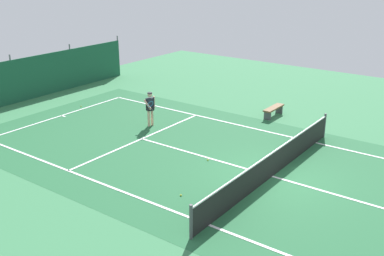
% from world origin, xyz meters
% --- Properties ---
extents(ground_plane, '(36.00, 36.00, 0.00)m').
position_xyz_m(ground_plane, '(0.00, 0.00, 0.00)').
color(ground_plane, '#387A4C').
extents(court_surface, '(11.02, 26.60, 0.01)m').
position_xyz_m(court_surface, '(0.00, 0.00, 0.00)').
color(court_surface, '#236038').
rests_on(court_surface, ground).
extents(tennis_net, '(10.12, 0.10, 1.10)m').
position_xyz_m(tennis_net, '(0.00, 0.00, 0.51)').
color(tennis_net, black).
rests_on(tennis_net, ground).
extents(back_fence, '(16.30, 0.98, 2.70)m').
position_xyz_m(back_fence, '(-0.00, 16.25, 0.67)').
color(back_fence, '#195138').
rests_on(back_fence, ground).
extents(tennis_player, '(0.80, 0.69, 1.64)m').
position_xyz_m(tennis_player, '(1.56, 7.23, 0.96)').
color(tennis_player, '#D8AD8C').
rests_on(tennis_player, ground).
extents(tennis_ball_near_player, '(0.07, 0.07, 0.07)m').
position_xyz_m(tennis_ball_near_player, '(1.60, 12.26, 0.03)').
color(tennis_ball_near_player, '#CCDB33').
rests_on(tennis_ball_near_player, ground).
extents(tennis_ball_midcourt, '(0.07, 0.07, 0.07)m').
position_xyz_m(tennis_ball_midcourt, '(-0.21, 2.71, 0.03)').
color(tennis_ball_midcourt, '#CCDB33').
rests_on(tennis_ball_midcourt, ground).
extents(tennis_ball_by_sideline, '(0.07, 0.07, 0.07)m').
position_xyz_m(tennis_ball_by_sideline, '(-3.16, 1.78, 0.03)').
color(tennis_ball_by_sideline, '#CCDB33').
rests_on(tennis_ball_by_sideline, ground).
extents(courtside_bench, '(1.60, 0.40, 0.49)m').
position_xyz_m(courtside_bench, '(6.31, 3.15, 0.37)').
color(courtside_bench, brown).
rests_on(courtside_bench, ground).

